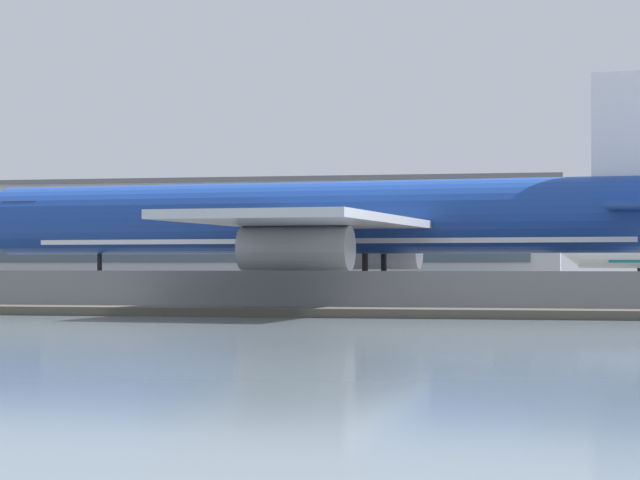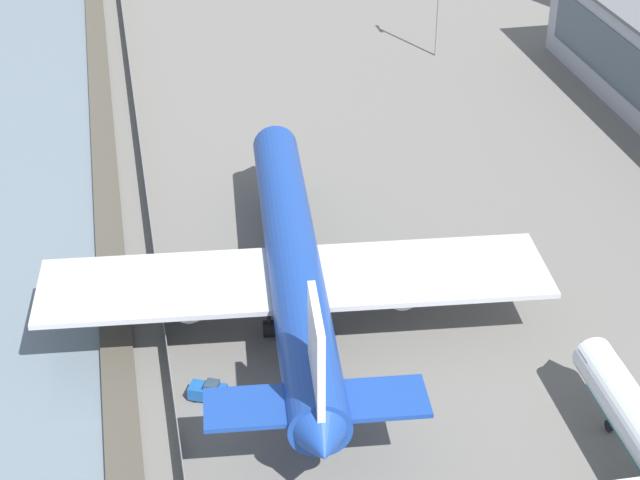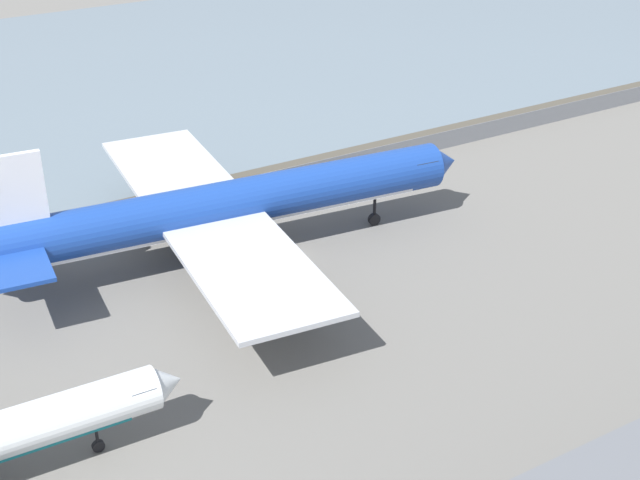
# 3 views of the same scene
# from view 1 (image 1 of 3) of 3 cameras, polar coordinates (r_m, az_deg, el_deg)

# --- Properties ---
(ground_plane) EXTENTS (500.00, 500.00, 0.00)m
(ground_plane) POSITION_cam_1_polar(r_m,az_deg,el_deg) (90.24, -2.50, -2.94)
(ground_plane) COLOR #66635E
(shoreline_seawall) EXTENTS (320.00, 3.00, 0.50)m
(shoreline_seawall) POSITION_cam_1_polar(r_m,az_deg,el_deg) (70.50, -6.48, -3.25)
(shoreline_seawall) COLOR #474238
(shoreline_seawall) RESTS_ON ground
(perimeter_fence) EXTENTS (280.00, 0.10, 2.50)m
(perimeter_fence) POSITION_cam_1_polar(r_m,az_deg,el_deg) (74.77, -5.42, -2.36)
(perimeter_fence) COLOR slate
(perimeter_fence) RESTS_ON ground
(cargo_jet_blue) EXTENTS (55.33, 48.02, 15.40)m
(cargo_jet_blue) POSITION_cam_1_polar(r_m,az_deg,el_deg) (85.58, 0.84, 0.89)
(cargo_jet_blue) COLOR #193D93
(cargo_jet_blue) RESTS_ON ground
(baggage_tug) EXTENTS (2.78, 3.58, 1.80)m
(baggage_tug) POSITION_cam_1_polar(r_m,az_deg,el_deg) (74.83, 7.52, -2.70)
(baggage_tug) COLOR #19519E
(baggage_tug) RESTS_ON ground
(terminal_building) EXTENTS (79.09, 17.01, 12.64)m
(terminal_building) POSITION_cam_1_polar(r_m,az_deg,el_deg) (148.89, -4.34, 0.24)
(terminal_building) COLOR #9EA3AD
(terminal_building) RESTS_ON ground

